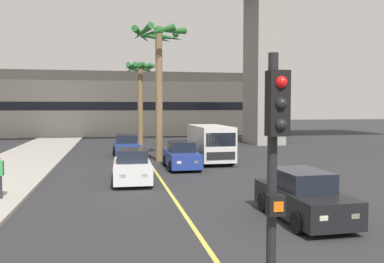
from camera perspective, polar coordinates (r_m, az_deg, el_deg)
lane_stripe_center at (r=22.32m, az=-4.96°, el=-5.75°), size 0.14×56.00×0.01m
pier_building_backdrop at (r=53.64m, az=-8.60°, el=3.72°), size 39.16×8.04×7.87m
car_queue_front at (r=23.88m, az=-1.47°, el=-3.41°), size 1.85×4.11×1.56m
car_queue_second at (r=13.55m, az=15.15°, el=-8.79°), size 1.89×4.13×1.56m
car_queue_third at (r=30.00m, az=-9.10°, el=-2.05°), size 1.94×4.15×1.56m
car_queue_fourth at (r=19.70m, az=-8.32°, el=-4.90°), size 1.91×4.14×1.56m
delivery_van at (r=26.35m, az=2.55°, el=-1.53°), size 2.18×5.26×2.36m
traffic_light_median_near at (r=5.00m, az=11.36°, el=-6.36°), size 0.24×0.37×4.20m
palm_tree_near_median at (r=27.11m, az=-4.61°, el=10.45°), size 3.62×3.70×8.81m
palm_tree_mid_median at (r=38.08m, az=-7.22°, el=6.95°), size 2.74×2.74×7.67m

